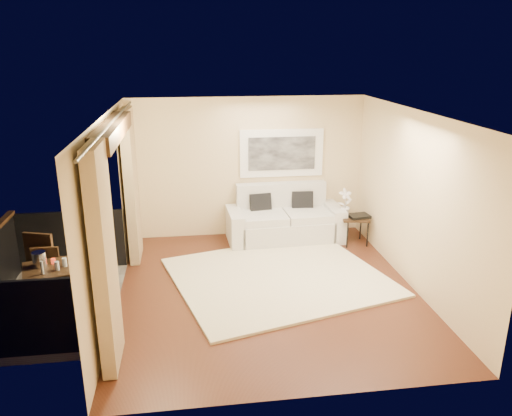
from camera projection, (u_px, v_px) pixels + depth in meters
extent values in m
plane|color=#522818|center=(268.00, 290.00, 7.70)|extent=(5.00, 5.00, 0.00)
plane|color=white|center=(269.00, 114.00, 6.87)|extent=(5.00, 5.00, 0.00)
plane|color=beige|center=(248.00, 168.00, 9.64)|extent=(4.50, 0.00, 4.50)
plane|color=beige|center=(309.00, 284.00, 4.93)|extent=(4.50, 0.00, 4.50)
plane|color=beige|center=(414.00, 201.00, 7.58)|extent=(0.00, 5.00, 5.00)
plane|color=beige|center=(125.00, 180.00, 8.73)|extent=(0.00, 2.70, 2.70)
plane|color=beige|center=(86.00, 270.00, 5.25)|extent=(0.00, 2.70, 2.70)
plane|color=beige|center=(102.00, 128.00, 6.62)|extent=(0.00, 2.40, 2.40)
cube|color=#311E10|center=(111.00, 130.00, 6.64)|extent=(0.28, 2.40, 0.22)
cube|color=#605B56|center=(56.00, 307.00, 7.31)|extent=(1.80, 2.60, 0.12)
cube|color=black|center=(70.00, 240.00, 8.33)|extent=(1.80, 0.06, 1.00)
cube|color=black|center=(24.00, 319.00, 5.94)|extent=(1.80, 0.06, 1.00)
cube|color=tan|center=(131.00, 186.00, 8.48)|extent=(0.16, 0.75, 2.62)
cube|color=tan|center=(104.00, 260.00, 5.56)|extent=(0.16, 0.75, 2.62)
cylinder|color=#4C473F|center=(112.00, 122.00, 6.61)|extent=(0.04, 4.80, 0.04)
cube|color=white|center=(282.00, 153.00, 9.61)|extent=(1.62, 0.05, 0.92)
cube|color=black|center=(282.00, 154.00, 9.58)|extent=(1.30, 0.02, 0.64)
cube|color=#F2E7C2|center=(278.00, 277.00, 8.09)|extent=(3.83, 3.54, 0.04)
cube|color=silver|center=(285.00, 229.00, 9.62)|extent=(1.81, 1.01, 0.44)
cube|color=silver|center=(281.00, 204.00, 9.84)|extent=(1.78, 0.31, 0.85)
cube|color=silver|center=(235.00, 227.00, 9.42)|extent=(0.29, 0.95, 0.64)
cube|color=silver|center=(333.00, 221.00, 9.76)|extent=(0.29, 0.95, 0.64)
cube|color=silver|center=(264.00, 217.00, 9.43)|extent=(0.87, 0.87, 0.15)
cube|color=silver|center=(307.00, 214.00, 9.58)|extent=(0.87, 0.87, 0.15)
cube|color=black|center=(261.00, 204.00, 9.60)|extent=(0.44, 0.24, 0.43)
cube|color=black|center=(302.00, 202.00, 9.74)|extent=(0.43, 0.22, 0.43)
cube|color=#311E10|center=(355.00, 218.00, 9.37)|extent=(0.56, 0.56, 0.04)
cylinder|color=black|center=(347.00, 235.00, 9.24)|extent=(0.03, 0.03, 0.50)
cylinder|color=black|center=(368.00, 234.00, 9.29)|extent=(0.03, 0.03, 0.50)
cylinder|color=black|center=(341.00, 228.00, 9.61)|extent=(0.03, 0.03, 0.50)
cylinder|color=black|center=(361.00, 227.00, 9.66)|extent=(0.03, 0.03, 0.50)
cube|color=black|center=(359.00, 216.00, 9.33)|extent=(0.42, 0.33, 0.05)
imported|color=white|center=(345.00, 202.00, 9.40)|extent=(0.30, 0.24, 0.51)
cube|color=#311E10|center=(50.00, 269.00, 6.63)|extent=(0.83, 0.83, 0.05)
cylinder|color=#311E10|center=(27.00, 308.00, 6.46)|extent=(0.04, 0.04, 0.73)
cylinder|color=#311E10|center=(70.00, 305.00, 6.53)|extent=(0.04, 0.04, 0.73)
cylinder|color=#311E10|center=(38.00, 288.00, 6.97)|extent=(0.04, 0.04, 0.73)
cylinder|color=#311E10|center=(78.00, 286.00, 7.04)|extent=(0.04, 0.04, 0.73)
cube|color=#311E10|center=(50.00, 263.00, 7.51)|extent=(0.57, 0.57, 0.05)
cube|color=#311E10|center=(40.00, 252.00, 7.24)|extent=(0.44, 0.19, 0.58)
cylinder|color=#311E10|center=(69.00, 274.00, 7.72)|extent=(0.03, 0.03, 0.46)
cylinder|color=#311E10|center=(48.00, 272.00, 7.79)|extent=(0.03, 0.03, 0.46)
cylinder|color=#311E10|center=(56.00, 284.00, 7.38)|extent=(0.03, 0.03, 0.46)
cylinder|color=#311E10|center=(34.00, 282.00, 7.45)|extent=(0.03, 0.03, 0.46)
cube|color=#311E10|center=(45.00, 283.00, 7.03)|extent=(0.38, 0.38, 0.05)
cube|color=#311E10|center=(46.00, 263.00, 7.12)|extent=(0.38, 0.05, 0.50)
cylinder|color=#311E10|center=(33.00, 303.00, 6.93)|extent=(0.03, 0.03, 0.39)
cylinder|color=#311E10|center=(56.00, 301.00, 6.97)|extent=(0.03, 0.03, 0.39)
cylinder|color=#311E10|center=(39.00, 292.00, 7.22)|extent=(0.03, 0.03, 0.39)
cylinder|color=#311E10|center=(61.00, 291.00, 7.26)|extent=(0.03, 0.03, 0.39)
cylinder|color=white|center=(39.00, 259.00, 6.64)|extent=(0.18, 0.18, 0.20)
cylinder|color=red|center=(53.00, 261.00, 6.74)|extent=(0.06, 0.06, 0.07)
cylinder|color=silver|center=(42.00, 268.00, 6.41)|extent=(0.04, 0.04, 0.18)
cylinder|color=silver|center=(57.00, 266.00, 6.53)|extent=(0.06, 0.06, 0.12)
cylinder|color=white|center=(65.00, 262.00, 6.64)|extent=(0.06, 0.06, 0.12)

